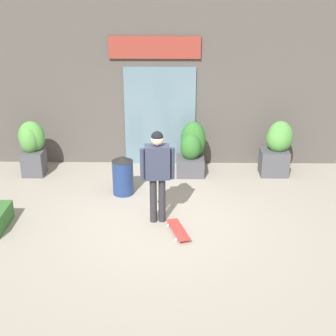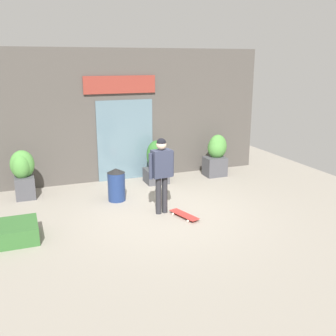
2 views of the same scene
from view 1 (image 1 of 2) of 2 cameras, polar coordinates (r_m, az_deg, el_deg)
name	(u,v)px [view 1 (image 1 of 2)]	position (r m, az deg, el deg)	size (l,w,h in m)	color
ground_plane	(159,221)	(9.16, -1.11, -6.26)	(12.00, 12.00, 0.00)	gray
building_facade	(162,86)	(11.43, -0.68, 9.61)	(8.45, 0.31, 3.77)	#4C4742
skateboarder	(157,167)	(8.71, -1.26, 0.11)	(0.62, 0.30, 1.77)	#28282D
skateboard	(178,230)	(8.75, 1.20, -7.26)	(0.44, 0.84, 0.08)	red
planter_box_left	(278,144)	(11.25, 12.77, 2.72)	(0.70, 0.58, 1.26)	#47474C
planter_box_right	(192,150)	(11.07, 2.79, 2.17)	(0.66, 0.69, 1.21)	#47474C
planter_box_mid	(32,145)	(11.41, -15.72, 2.58)	(0.60, 0.56, 1.25)	#47474C
trash_bin	(123,175)	(10.12, -5.32, -0.82)	(0.44, 0.44, 0.84)	navy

